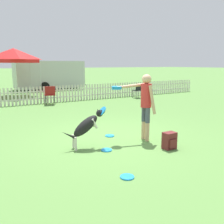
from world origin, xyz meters
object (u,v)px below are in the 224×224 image
object	(u,v)px
handler_person	(144,99)
backpack_on_grass	(170,141)
frisbee_near_handler	(127,177)
canopy_tent_main	(14,56)
frisbee_midfield	(107,150)
leaping_dog	(87,125)
folding_chair_center	(138,89)
folding_chair_blue_left	(50,93)
equipment_trailer	(49,75)
frisbee_near_dog	(110,136)

from	to	relation	value
handler_person	backpack_on_grass	distance (m)	1.27
frisbee_near_handler	canopy_tent_main	bearing A→B (deg)	87.39
frisbee_near_handler	frisbee_midfield	xyz separation A→B (m)	(0.40, 1.43, 0.00)
leaping_dog	folding_chair_center	distance (m)	9.31
folding_chair_blue_left	equipment_trailer	distance (m)	7.74
frisbee_near_dog	canopy_tent_main	bearing A→B (deg)	92.53
handler_person	frisbee_near_dog	size ratio (longest dim) A/B	6.77
frisbee_near_handler	equipment_trailer	distance (m)	16.59
frisbee_midfield	equipment_trailer	world-z (taller)	equipment_trailer
handler_person	folding_chair_blue_left	distance (m)	7.15
backpack_on_grass	folding_chair_blue_left	bearing A→B (deg)	92.59
handler_person	canopy_tent_main	bearing A→B (deg)	13.39
leaping_dog	frisbee_near_handler	distance (m)	1.93
frisbee_near_dog	backpack_on_grass	world-z (taller)	backpack_on_grass
canopy_tent_main	frisbee_near_handler	bearing A→B (deg)	-92.61
frisbee_near_handler	folding_chair_blue_left	bearing A→B (deg)	80.96
leaping_dog	frisbee_near_dog	size ratio (longest dim) A/B	4.32
backpack_on_grass	folding_chair_center	size ratio (longest dim) A/B	0.46
leaping_dog	backpack_on_grass	bearing A→B (deg)	64.64
handler_person	frisbee_midfield	xyz separation A→B (m)	(-1.26, -0.21, -1.10)
folding_chair_center	leaping_dog	bearing A→B (deg)	49.11
handler_person	leaping_dog	bearing A→B (deg)	90.43
frisbee_near_handler	frisbee_near_dog	bearing A→B (deg)	66.00
folding_chair_center	handler_person	bearing A→B (deg)	57.71
handler_person	leaping_dog	xyz separation A→B (m)	(-1.57, 0.21, -0.55)
frisbee_near_handler	frisbee_near_dog	xyz separation A→B (m)	(1.07, 2.40, 0.00)
folding_chair_blue_left	equipment_trailer	xyz separation A→B (m)	(2.29, 7.36, 0.62)
leaping_dog	equipment_trailer	bearing A→B (deg)	173.95
frisbee_near_handler	folding_chair_blue_left	world-z (taller)	folding_chair_blue_left
leaping_dog	frisbee_near_handler	xyz separation A→B (m)	(-0.09, -1.85, -0.55)
equipment_trailer	frisbee_midfield	bearing A→B (deg)	-100.57
frisbee_near_dog	backpack_on_grass	size ratio (longest dim) A/B	0.64
frisbee_near_handler	backpack_on_grass	distance (m)	1.92
frisbee_near_handler	equipment_trailer	size ratio (longest dim) A/B	0.04
canopy_tent_main	frisbee_midfield	bearing A→B (deg)	-90.96
leaping_dog	folding_chair_center	bearing A→B (deg)	143.29
backpack_on_grass	equipment_trailer	distance (m)	15.53
frisbee_near_dog	handler_person	bearing A→B (deg)	-52.12
folding_chair_blue_left	folding_chair_center	bearing A→B (deg)	-171.36
leaping_dog	backpack_on_grass	size ratio (longest dim) A/B	2.76
handler_person	canopy_tent_main	world-z (taller)	canopy_tent_main
leaping_dog	frisbee_near_dog	bearing A→B (deg)	127.69
equipment_trailer	canopy_tent_main	bearing A→B (deg)	-133.54
canopy_tent_main	equipment_trailer	world-z (taller)	canopy_tent_main
frisbee_near_dog	equipment_trailer	world-z (taller)	equipment_trailer
frisbee_midfield	folding_chair_blue_left	world-z (taller)	folding_chair_blue_left
leaping_dog	backpack_on_grass	distance (m)	2.02
frisbee_midfield	handler_person	bearing A→B (deg)	9.59
handler_person	folding_chair_center	size ratio (longest dim) A/B	1.99
folding_chair_center	backpack_on_grass	bearing A→B (deg)	61.46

